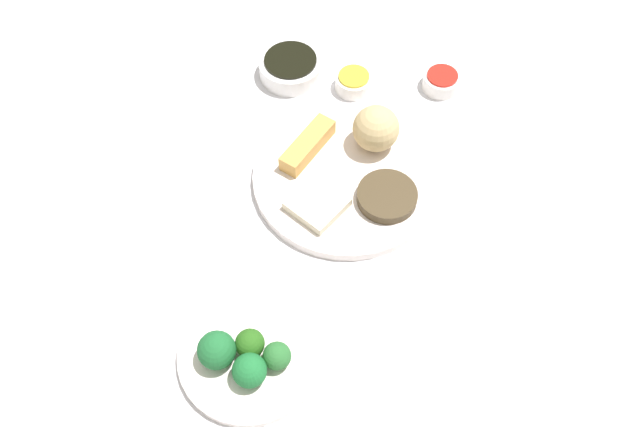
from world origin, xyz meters
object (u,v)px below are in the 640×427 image
Objects in this scene: main_plate at (346,177)px; soy_sauce_bowl at (291,68)px; broccoli_plate at (250,354)px; sauce_ramekin_sweet_and_sour at (441,82)px; sauce_ramekin_hot_mustard at (354,83)px.

soy_sauce_bowl reaches higher than main_plate.
soy_sauce_bowl is at bearing -37.83° from main_plate.
broccoli_plate is at bearing 115.71° from soy_sauce_bowl.
sauce_ramekin_sweet_and_sour is (-0.04, -0.25, 0.00)m from main_plate.
sauce_ramekin_sweet_and_sour is at bearing -99.76° from main_plate.
sauce_ramekin_sweet_and_sour is (-0.24, -0.10, -0.00)m from soy_sauce_bowl.
soy_sauce_bowl is (0.22, -0.47, 0.01)m from broccoli_plate.
sauce_ramekin_sweet_and_sour reaches higher than main_plate.
sauce_ramekin_sweet_and_sour is at bearing -91.36° from broccoli_plate.
sauce_ramekin_hot_mustard and sauce_ramekin_sweet_and_sour have the same top height.
main_plate is at bearing -84.53° from broccoli_plate.
sauce_ramekin_hot_mustard is at bearing -76.86° from broccoli_plate.
broccoli_plate is 3.01× the size of sauce_ramekin_sweet_and_sour.
soy_sauce_bowl is 1.73× the size of sauce_ramekin_sweet_and_sour.
broccoli_plate is at bearing 103.14° from sauce_ramekin_hot_mustard.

